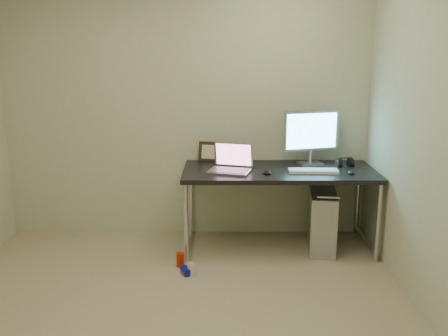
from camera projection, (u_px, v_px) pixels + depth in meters
floor at (170, 326)px, 3.37m from camera, size 3.50×3.50×0.00m
wall_back at (186, 109)px, 4.76m from camera, size 3.50×0.02×2.50m
desk at (279, 177)px, 4.53m from camera, size 1.73×0.76×0.75m
tower_computer at (322, 221)px, 4.58m from camera, size 0.30×0.55×0.58m
cable_a at (310, 196)px, 4.92m from camera, size 0.01×0.16×0.69m
cable_b at (320, 198)px, 4.91m from camera, size 0.02×0.11×0.71m
can_red at (180, 260)px, 4.26m from camera, size 0.08×0.08×0.12m
can_white at (191, 269)px, 4.10m from camera, size 0.07×0.07×0.11m
can_blue at (186, 271)px, 4.12m from camera, size 0.10×0.13×0.06m
laptop at (231, 165)px, 4.45m from camera, size 0.42×0.37×0.25m
monitor at (311, 133)px, 4.65m from camera, size 0.53×0.21×0.51m
keyboard at (313, 171)px, 4.41m from camera, size 0.44×0.15×0.03m
mouse_right at (351, 172)px, 4.35m from camera, size 0.07×0.11×0.03m
mouse_left at (267, 171)px, 4.36m from camera, size 0.10×0.14×0.04m
headphones at (345, 163)px, 4.63m from camera, size 0.17×0.10×0.11m
picture_frame at (211, 152)px, 4.81m from camera, size 0.25×0.12×0.19m
webcam at (232, 154)px, 4.75m from camera, size 0.04×0.04×0.11m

